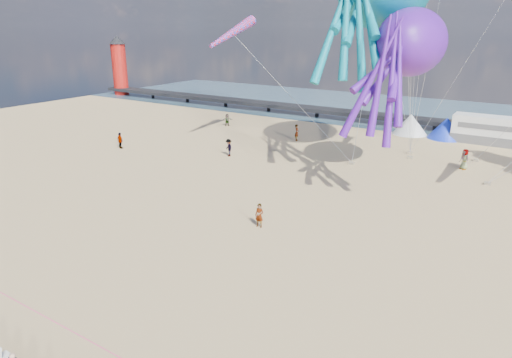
% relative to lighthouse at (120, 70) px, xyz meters
% --- Properties ---
extents(ground, '(120.00, 120.00, 0.00)m').
position_rel_lighthouse_xyz_m(ground, '(56.00, -44.00, -4.50)').
color(ground, tan).
rests_on(ground, ground).
extents(water, '(120.00, 120.00, 0.00)m').
position_rel_lighthouse_xyz_m(water, '(56.00, 11.00, -4.48)').
color(water, '#355365').
rests_on(water, ground).
extents(pier, '(60.00, 3.00, 0.50)m').
position_rel_lighthouse_xyz_m(pier, '(28.00, 0.00, -3.50)').
color(pier, black).
rests_on(pier, ground).
extents(lighthouse, '(2.60, 2.60, 9.00)m').
position_rel_lighthouse_xyz_m(lighthouse, '(0.00, 0.00, 0.00)').
color(lighthouse, '#A5140F').
rests_on(lighthouse, ground).
extents(motorhome_0, '(6.60, 2.50, 3.00)m').
position_rel_lighthouse_xyz_m(motorhome_0, '(62.00, -4.00, -3.00)').
color(motorhome_0, silver).
rests_on(motorhome_0, ground).
extents(tent_white, '(4.00, 4.00, 2.40)m').
position_rel_lighthouse_xyz_m(tent_white, '(54.00, -4.00, -3.30)').
color(tent_white, white).
rests_on(tent_white, ground).
extents(tent_blue, '(4.00, 4.00, 2.40)m').
position_rel_lighthouse_xyz_m(tent_blue, '(58.00, -4.00, -3.30)').
color(tent_blue, '#1933CC').
rests_on(tent_blue, ground).
extents(standing_person, '(0.59, 0.40, 1.59)m').
position_rel_lighthouse_xyz_m(standing_person, '(53.06, -35.80, -3.71)').
color(standing_person, tan).
rests_on(standing_person, ground).
extents(beachgoer_0, '(0.81, 0.77, 1.87)m').
position_rel_lighthouse_xyz_m(beachgoer_0, '(61.86, -15.46, -3.57)').
color(beachgoer_0, '#7F6659').
rests_on(beachgoer_0, ground).
extents(beachgoer_2, '(1.06, 1.01, 1.72)m').
position_rel_lighthouse_xyz_m(beachgoer_2, '(41.61, -23.37, -3.64)').
color(beachgoer_2, '#7F6659').
rests_on(beachgoer_2, ground).
extents(beachgoer_3, '(1.18, 0.81, 1.68)m').
position_rel_lighthouse_xyz_m(beachgoer_3, '(30.34, -27.11, -3.66)').
color(beachgoer_3, '#7F6659').
rests_on(beachgoer_3, ground).
extents(beachgoer_4, '(0.84, 0.94, 1.53)m').
position_rel_lighthouse_xyz_m(beachgoer_4, '(33.05, -11.94, -3.74)').
color(beachgoer_4, '#7F6659').
rests_on(beachgoer_4, ground).
extents(beachgoer_5, '(1.13, 1.78, 1.83)m').
position_rel_lighthouse_xyz_m(beachgoer_5, '(44.24, -14.08, -3.58)').
color(beachgoer_5, '#7F6659').
rests_on(beachgoer_5, ground).
extents(sandbag_a, '(0.50, 0.35, 0.22)m').
position_rel_lighthouse_xyz_m(sandbag_a, '(52.88, -19.47, -4.39)').
color(sandbag_a, gray).
rests_on(sandbag_a, ground).
extents(sandbag_b, '(0.50, 0.35, 0.22)m').
position_rel_lighthouse_xyz_m(sandbag_b, '(56.90, -14.61, -4.39)').
color(sandbag_b, gray).
rests_on(sandbag_b, ground).
extents(sandbag_c, '(0.50, 0.35, 0.22)m').
position_rel_lighthouse_xyz_m(sandbag_c, '(64.27, -18.93, -4.39)').
color(sandbag_c, gray).
rests_on(sandbag_c, ground).
extents(sandbag_d, '(0.50, 0.35, 0.22)m').
position_rel_lighthouse_xyz_m(sandbag_d, '(62.41, -12.07, -4.39)').
color(sandbag_d, gray).
rests_on(sandbag_d, ground).
extents(sandbag_e, '(0.50, 0.35, 0.22)m').
position_rel_lighthouse_xyz_m(sandbag_e, '(56.43, -12.78, -4.39)').
color(sandbag_e, gray).
rests_on(sandbag_e, ground).
extents(kite_octopus_purple, '(5.63, 10.68, 11.66)m').
position_rel_lighthouse_xyz_m(kite_octopus_purple, '(57.71, -21.58, 6.54)').
color(kite_octopus_purple, '#4D1593').
extents(windsock_left, '(1.55, 7.11, 7.05)m').
position_rel_lighthouse_xyz_m(windsock_left, '(39.17, -19.07, 7.03)').
color(windsock_left, red).
extents(windsock_right, '(1.67, 5.30, 5.22)m').
position_rel_lighthouse_xyz_m(windsock_right, '(56.32, -16.80, 5.18)').
color(windsock_right, red).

